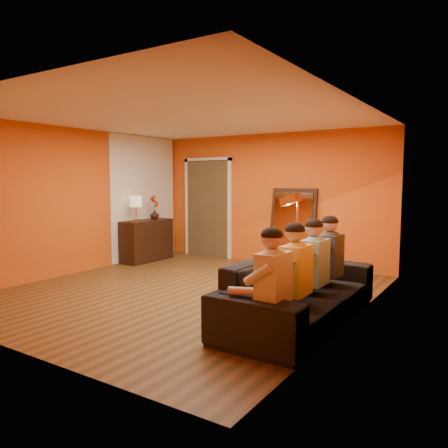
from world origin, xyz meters
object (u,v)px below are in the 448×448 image
Objects in this scene: person_far_left at (273,290)px; dog at (276,281)px; vase at (155,214)px; mirror_frame at (292,228)px; person_far_right at (330,263)px; laptop at (294,263)px; person_mid_right at (315,270)px; floor_lamp at (297,244)px; sofa at (301,289)px; tumbler at (284,263)px; coffee_table at (273,281)px; person_mid_left at (296,279)px; table_lamp at (136,209)px; sideboard at (147,240)px; wine_bottle at (275,257)px.

dog is at bearing 114.82° from person_far_left.
vase reaches higher than dog.
mirror_frame is at bearing 16.57° from vase.
laptop is (-0.76, 0.60, -0.18)m from person_far_right.
mirror_frame reaches higher than person_mid_right.
sofa is at bearing -57.17° from floor_lamp.
laptop is (0.06, 0.23, -0.03)m from tumbler.
coffee_table is at bearing -73.10° from mirror_frame.
mirror_frame reaches higher than person_mid_left.
person_far_left reaches higher than laptop.
laptop is at bearing -86.12° from floor_lamp.
person_mid_left is 6.13× the size of vase.
dog is (3.68, -1.13, -0.79)m from table_lamp.
sideboard is at bearing -158.84° from mirror_frame.
person_mid_left is at bearing -55.52° from wine_bottle.
dog reaches higher than tumbler.
person_far_right is (0.69, 0.16, 0.29)m from dog.
person_mid_right is at bearing -25.38° from vase.
laptop is at bearing 74.90° from dog.
coffee_table is at bearing -16.68° from sideboard.
sideboard reaches higher than coffee_table.
person_far_left reaches higher than vase.
sideboard reaches higher than laptop.
person_mid_left and person_far_right have the same top height.
person_far_left reaches higher than tumbler.
vase is at bearing 90.00° from table_lamp.
person_mid_right reaches higher than wine_bottle.
tumbler is (3.55, -0.61, -0.64)m from table_lamp.
sofa is (4.24, -1.62, -0.72)m from table_lamp.
floor_lamp is at bearing -63.93° from mirror_frame.
wine_bottle is at bearing -112.38° from tumbler.
person_mid_right is 6.13× the size of vase.
tumbler reaches higher than laptop.
person_mid_left is (4.37, -2.37, 0.18)m from sideboard.
person_far_left is 3.94× the size of wine_bottle.
sofa reaches higher than dog.
person_mid_left is at bearing -52.41° from coffee_table.
sideboard is at bearing 177.93° from floor_lamp.
table_lamp is at bearing 69.05° from sofa.
coffee_table is 1.00× the size of person_mid_left.
person_mid_right is (0.00, 1.10, 0.00)m from person_far_left.
sofa is 2.16× the size of person_mid_left.
person_far_right reaches higher than sofa.
person_far_right is (0.00, 0.55, 0.00)m from person_mid_right.
person_far_right is 3.94× the size of wine_bottle.
table_lamp is 0.42× the size of person_far_right.
mirror_frame is 3.36m from sofa.
person_far_left is (4.37, -2.62, -0.49)m from table_lamp.
coffee_table is 0.85× the size of floor_lamp.
person_far_right reaches higher than vase.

